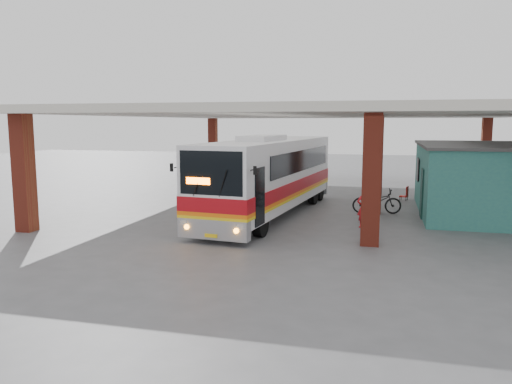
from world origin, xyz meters
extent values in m
plane|color=#515154|center=(0.00, 0.00, 0.00)|extent=(90.00, 90.00, 0.00)
cube|color=maroon|center=(3.00, -3.00, 2.17)|extent=(0.60, 0.60, 4.35)
cube|color=maroon|center=(3.00, 3.00, 2.17)|extent=(0.60, 0.60, 4.35)
cube|color=maroon|center=(3.00, 9.00, 2.17)|extent=(0.60, 0.60, 4.35)
cube|color=maroon|center=(-9.50, -4.00, 2.17)|extent=(0.60, 0.60, 4.35)
cube|color=maroon|center=(-9.50, 17.00, 2.17)|extent=(0.60, 0.60, 4.35)
cube|color=maroon|center=(10.00, 17.00, 2.17)|extent=(0.60, 0.60, 4.35)
cube|color=beige|center=(0.50, 6.50, 4.50)|extent=(21.00, 23.00, 0.30)
cube|color=#2D7172|center=(7.50, 4.00, 1.50)|extent=(5.00, 8.00, 3.00)
cube|color=#474747|center=(7.50, 4.00, 3.05)|extent=(5.20, 8.20, 0.12)
cube|color=#163D37|center=(4.98, 2.50, 1.05)|extent=(0.08, 0.95, 2.10)
cube|color=black|center=(4.98, 5.50, 1.80)|extent=(0.08, 1.20, 1.00)
cube|color=black|center=(4.95, 5.50, 1.80)|extent=(0.04, 1.30, 1.10)
cube|color=white|center=(-1.43, 1.51, 1.89)|extent=(3.72, 12.14, 2.79)
cube|color=white|center=(-1.53, 0.52, 3.38)|extent=(1.50, 3.09, 0.25)
cube|color=#939298|center=(-2.03, -4.25, 0.55)|extent=(2.54, 0.66, 0.70)
cube|color=#A80B13|center=(-1.43, 1.51, 1.34)|extent=(3.76, 12.14, 0.50)
cube|color=orange|center=(-1.43, 1.51, 1.03)|extent=(3.76, 12.14, 0.13)
cube|color=yellow|center=(-1.43, 1.51, 0.92)|extent=(3.76, 12.14, 0.10)
cube|color=black|center=(-2.04, -4.39, 2.41)|extent=(2.24, 0.33, 1.44)
cube|color=black|center=(-2.59, 2.43, 2.39)|extent=(0.98, 8.91, 0.90)
cube|color=black|center=(-0.10, 2.17, 2.39)|extent=(0.98, 8.91, 0.90)
cube|color=#FF5905|center=(-2.50, -4.40, 2.14)|extent=(0.85, 0.14, 0.22)
sphere|color=orange|center=(-2.94, -4.37, 0.58)|extent=(0.18, 0.18, 0.18)
sphere|color=orange|center=(-1.16, -4.55, 0.58)|extent=(0.18, 0.18, 0.18)
cube|color=yellow|center=(-2.05, -4.47, 0.35)|extent=(0.45, 0.08, 0.12)
cylinder|color=black|center=(-2.92, -2.54, 0.50)|extent=(0.42, 1.02, 1.00)
cylinder|color=black|center=(-0.80, -2.76, 0.50)|extent=(0.42, 1.02, 1.00)
cylinder|color=black|center=(-2.12, 5.08, 0.50)|extent=(0.42, 1.02, 1.00)
cylinder|color=black|center=(-0.01, 4.86, 0.50)|extent=(0.42, 1.02, 1.00)
cylinder|color=black|center=(-1.99, 6.37, 0.50)|extent=(0.42, 1.02, 1.00)
cylinder|color=black|center=(0.13, 6.15, 0.50)|extent=(0.42, 1.02, 1.00)
imported|color=black|center=(3.12, 2.98, 0.56)|extent=(2.23, 1.04, 1.13)
imported|color=red|center=(2.69, -0.21, 0.78)|extent=(0.66, 0.53, 1.56)
cube|color=red|center=(4.43, 7.25, 0.21)|extent=(0.48, 0.48, 0.06)
cube|color=red|center=(4.59, 7.21, 0.46)|extent=(0.15, 0.39, 0.55)
cylinder|color=black|center=(4.23, 7.14, 0.09)|extent=(0.03, 0.03, 0.18)
cylinder|color=black|center=(4.54, 7.06, 0.09)|extent=(0.03, 0.03, 0.18)
cylinder|color=black|center=(4.32, 7.45, 0.09)|extent=(0.03, 0.03, 0.18)
cylinder|color=black|center=(4.62, 7.36, 0.09)|extent=(0.03, 0.03, 0.18)
camera|label=1|loc=(3.38, -19.59, 4.03)|focal=35.00mm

